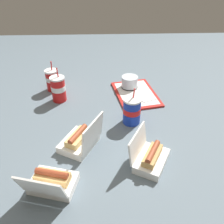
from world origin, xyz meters
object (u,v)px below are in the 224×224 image
ketchup_cup (137,99)px  soda_cup_back (132,110)px  clamshell_hotdog_center (52,182)px  clamshell_hotdog_front (150,157)px  food_tray (136,94)px  clamshell_hotdog_right (80,140)px  cake_container (130,82)px  soda_cup_left (58,89)px  soda_cup_front (52,80)px  plastic_fork (133,99)px

ketchup_cup → soda_cup_back: (-0.21, 0.05, 0.05)m
clamshell_hotdog_center → clamshell_hotdog_front: 0.45m
food_tray → clamshell_hotdog_right: bearing=145.7°
clamshell_hotdog_front → clamshell_hotdog_center: bearing=106.4°
cake_container → soda_cup_back: 0.39m
food_tray → clamshell_hotdog_front: (-0.63, 0.01, 0.03)m
food_tray → soda_cup_left: soda_cup_left is taller
food_tray → soda_cup_left: (-0.05, 0.50, 0.08)m
cake_container → soda_cup_left: 0.49m
clamshell_hotdog_right → cake_container: bearing=-27.6°
ketchup_cup → soda_cup_left: size_ratio=0.18×
food_tray → ketchup_cup: ketchup_cup is taller
soda_cup_left → soda_cup_back: bearing=-119.9°
clamshell_hotdog_right → food_tray: bearing=-34.3°
cake_container → soda_cup_front: bearing=89.1°
ketchup_cup → clamshell_hotdog_center: (-0.66, 0.43, 0.01)m
cake_container → ketchup_cup: (-0.18, -0.03, -0.02)m
soda_cup_left → ketchup_cup: bearing=-95.1°
plastic_fork → soda_cup_front: size_ratio=0.53×
cake_container → plastic_fork: 0.17m
clamshell_hotdog_center → soda_cup_left: size_ratio=1.01×
ketchup_cup → plastic_fork: size_ratio=0.36×
food_tray → ketchup_cup: bearing=174.9°
food_tray → clamshell_hotdog_center: bearing=149.7°
cake_container → clamshell_hotdog_front: bearing=-177.9°
soda_cup_back → cake_container: bearing=-4.0°
food_tray → soda_cup_left: 0.51m
soda_cup_back → plastic_fork: bearing=-9.3°
ketchup_cup → clamshell_hotdog_right: (-0.41, 0.33, 0.02)m
food_tray → clamshell_hotdog_right: size_ratio=1.68×
clamshell_hotdog_front → soda_cup_left: 0.76m
food_tray → soda_cup_front: size_ratio=1.99×
food_tray → plastic_fork: plastic_fork is taller
clamshell_hotdog_front → soda_cup_front: 0.91m
clamshell_hotdog_right → clamshell_hotdog_center: clamshell_hotdog_right is taller
cake_container → soda_cup_back: (-0.39, 0.03, 0.03)m
food_tray → plastic_fork: size_ratio=3.75×
ketchup_cup → plastic_fork: bearing=51.6°
soda_cup_back → food_tray: bearing=-11.7°
soda_cup_left → soda_cup_front: bearing=23.6°
food_tray → ketchup_cup: (-0.09, 0.01, 0.02)m
cake_container → clamshell_hotdog_center: size_ratio=0.51×
clamshell_hotdog_right → soda_cup_front: bearing=21.0°
ketchup_cup → soda_cup_back: soda_cup_back is taller
food_tray → plastic_fork: (-0.08, 0.03, 0.01)m
food_tray → clamshell_hotdog_right: 0.60m
food_tray → cake_container: (0.08, 0.04, 0.04)m
plastic_fork → soda_cup_front: soda_cup_front is taller
plastic_fork → clamshell_hotdog_front: size_ratio=0.47×
ketchup_cup → soda_cup_front: bearing=71.7°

